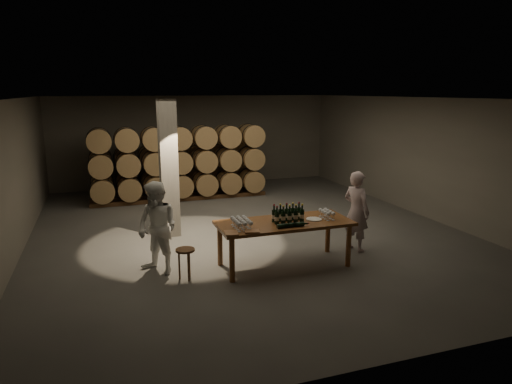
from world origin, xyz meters
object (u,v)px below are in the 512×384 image
object	(u,v)px
notebook_near	(252,231)
person_man	(356,211)
plate	(314,219)
bottle_cluster	(288,215)
stool	(185,255)
tasting_table	(284,227)
person_woman	(158,228)

from	to	relation	value
notebook_near	person_man	distance (m)	2.71
plate	notebook_near	bearing A→B (deg)	-164.70
bottle_cluster	stool	distance (m)	2.08
bottle_cluster	person_man	bearing A→B (deg)	12.23
tasting_table	notebook_near	xyz separation A→B (m)	(-0.80, -0.44, 0.12)
plate	notebook_near	size ratio (longest dim) A/B	1.19
notebook_near	stool	distance (m)	1.29
plate	person_man	size ratio (longest dim) A/B	0.18
notebook_near	bottle_cluster	bearing A→B (deg)	39.07
notebook_near	person_woman	xyz separation A→B (m)	(-1.56, 0.89, -0.04)
stool	person_man	world-z (taller)	person_man
notebook_near	plate	bearing A→B (deg)	29.22
bottle_cluster	plate	bearing A→B (deg)	-2.15
bottle_cluster	tasting_table	bearing A→B (deg)	149.29
stool	person_woman	bearing A→B (deg)	130.92
bottle_cluster	person_woman	distance (m)	2.47
tasting_table	person_man	bearing A→B (deg)	10.77
plate	person_man	world-z (taller)	person_man
tasting_table	notebook_near	size ratio (longest dim) A/B	10.10
tasting_table	plate	xyz separation A→B (m)	(0.60, -0.06, 0.11)
notebook_near	person_man	xyz separation A→B (m)	(2.60, 0.78, -0.05)
tasting_table	bottle_cluster	xyz separation A→B (m)	(0.06, -0.03, 0.23)
bottle_cluster	plate	distance (m)	0.56
tasting_table	notebook_near	bearing A→B (deg)	-151.33
plate	stool	world-z (taller)	plate
tasting_table	person_woman	distance (m)	2.41
person_man	person_woman	size ratio (longest dim) A/B	0.99
bottle_cluster	plate	size ratio (longest dim) A/B	1.98
plate	stool	bearing A→B (deg)	179.54
plate	person_woman	distance (m)	3.01
notebook_near	tasting_table	bearing A→B (deg)	42.60
person_man	plate	bearing A→B (deg)	86.92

